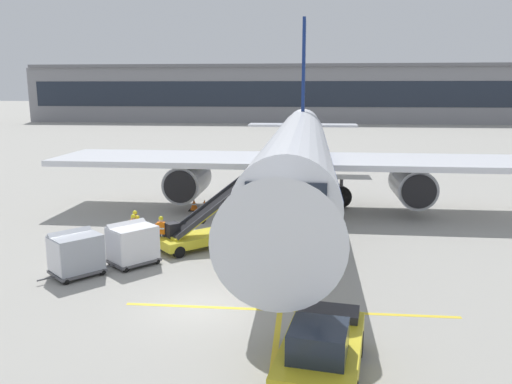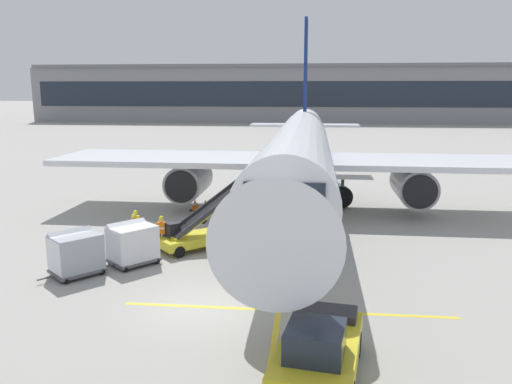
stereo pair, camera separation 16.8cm
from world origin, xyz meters
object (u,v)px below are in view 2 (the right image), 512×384
at_px(baggage_cart_second, 76,252).
at_px(ground_crew_by_loader, 134,229).
at_px(ground_crew_by_carts, 136,224).
at_px(belt_loader, 197,230).
at_px(safety_cone_nose_mark, 206,204).
at_px(safety_cone_wingtip, 200,216).
at_px(safety_cone_engine_keepout, 195,205).
at_px(baggage_cart_lead, 132,243).
at_px(ground_crew_marshaller, 162,231).
at_px(pushback_tug, 319,350).
at_px(parked_airplane, 299,153).

relative_size(baggage_cart_second, ground_crew_by_loader, 1.48).
height_order(ground_crew_by_loader, ground_crew_by_carts, same).
height_order(belt_loader, safety_cone_nose_mark, belt_loader).
xyz_separation_m(ground_crew_by_carts, safety_cone_wingtip, (2.35, 4.52, -0.62)).
height_order(belt_loader, baggage_cart_second, belt_loader).
bearing_deg(safety_cone_nose_mark, belt_loader, -81.17).
bearing_deg(ground_crew_by_loader, safety_cone_engine_keepout, 81.52).
bearing_deg(safety_cone_engine_keepout, ground_crew_by_loader, -98.48).
bearing_deg(baggage_cart_second, belt_loader, 44.09).
bearing_deg(baggage_cart_lead, safety_cone_nose_mark, 84.34).
bearing_deg(ground_crew_marshaller, pushback_tug, -54.83).
bearing_deg(ground_crew_marshaller, safety_cone_nose_mark, 87.86).
distance_m(baggage_cart_lead, ground_crew_marshaller, 2.20).
distance_m(parked_airplane, ground_crew_by_loader, 12.40).
relative_size(baggage_cart_lead, pushback_tug, 0.55).
bearing_deg(pushback_tug, safety_cone_nose_mark, 109.99).
height_order(belt_loader, ground_crew_marshaller, belt_loader).
xyz_separation_m(ground_crew_by_loader, safety_cone_nose_mark, (1.81, 8.75, -0.70)).
bearing_deg(safety_cone_nose_mark, safety_cone_wingtip, -83.96).
bearing_deg(safety_cone_wingtip, safety_cone_nose_mark, 96.04).
xyz_separation_m(belt_loader, safety_cone_engine_keepout, (-1.90, 7.95, -0.55)).
distance_m(pushback_tug, ground_crew_by_carts, 14.78).
bearing_deg(ground_crew_by_loader, belt_loader, 4.95).
bearing_deg(safety_cone_wingtip, pushback_tug, -67.27).
height_order(baggage_cart_second, ground_crew_by_carts, baggage_cart_second).
relative_size(parked_airplane, ground_crew_by_loader, 23.83).
xyz_separation_m(baggage_cart_second, ground_crew_marshaller, (2.68, 3.66, -0.00)).
bearing_deg(safety_cone_wingtip, baggage_cart_lead, -100.90).
relative_size(parked_airplane, pushback_tug, 8.90).
bearing_deg(ground_crew_by_loader, safety_cone_wingtip, 67.60).
distance_m(baggage_cart_second, safety_cone_nose_mark, 13.05).
bearing_deg(belt_loader, parked_airplane, 61.55).
distance_m(parked_airplane, baggage_cart_lead, 13.83).
distance_m(safety_cone_engine_keepout, safety_cone_wingtip, 3.09).
height_order(belt_loader, ground_crew_by_loader, belt_loader).
distance_m(parked_airplane, ground_crew_marshaller, 11.73).
bearing_deg(baggage_cart_second, safety_cone_wingtip, 69.81).
height_order(baggage_cart_lead, baggage_cart_second, same).
distance_m(ground_crew_marshaller, safety_cone_nose_mark, 9.04).
height_order(baggage_cart_lead, safety_cone_engine_keepout, baggage_cart_lead).
height_order(baggage_cart_second, ground_crew_marshaller, baggage_cart_second).
xyz_separation_m(parked_airplane, safety_cone_nose_mark, (-6.12, -0.39, -3.43)).
bearing_deg(ground_crew_by_loader, baggage_cart_lead, -73.06).
distance_m(baggage_cart_lead, safety_cone_wingtip, 7.78).
relative_size(ground_crew_by_loader, ground_crew_by_carts, 1.00).
xyz_separation_m(parked_airplane, pushback_tug, (1.01, -20.00, -2.90)).
distance_m(parked_airplane, baggage_cart_second, 16.18).
xyz_separation_m(belt_loader, safety_cone_wingtip, (-0.95, 5.01, -0.54)).
relative_size(baggage_cart_second, safety_cone_engine_keepout, 3.47).
distance_m(safety_cone_wingtip, safety_cone_nose_mark, 3.49).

